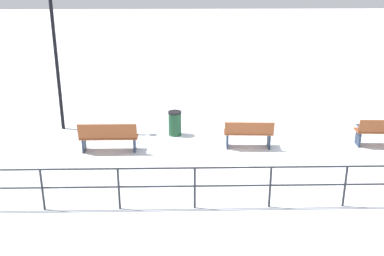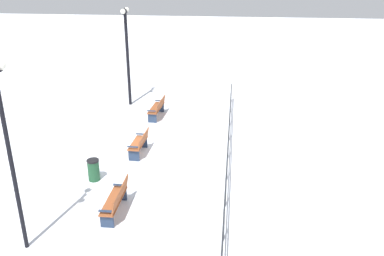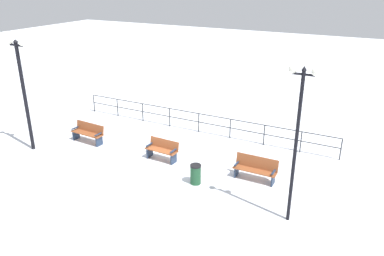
% 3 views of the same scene
% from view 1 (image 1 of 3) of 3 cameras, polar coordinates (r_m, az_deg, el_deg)
% --- Properties ---
extents(ground_plane, '(80.00, 80.00, 0.00)m').
position_cam_1_polar(ground_plane, '(13.81, 6.93, -2.47)').
color(ground_plane, white).
rests_on(ground_plane, ground).
extents(bench_second, '(0.58, 1.45, 0.88)m').
position_cam_1_polar(bench_second, '(13.64, 6.99, -0.66)').
color(bench_second, brown).
rests_on(bench_second, ground).
extents(bench_third, '(0.51, 1.67, 0.92)m').
position_cam_1_polar(bench_third, '(13.48, -10.28, -1.04)').
color(bench_third, brown).
rests_on(bench_third, ground).
extents(lamppost_middle, '(0.23, 0.87, 5.04)m').
position_cam_1_polar(lamppost_middle, '(15.07, -16.77, 11.81)').
color(lamppost_middle, black).
rests_on(lamppost_middle, ground).
extents(waterfront_railing, '(0.05, 13.52, 1.01)m').
position_cam_1_polar(waterfront_railing, '(10.44, 9.67, -6.35)').
color(waterfront_railing, '#26282D').
rests_on(waterfront_railing, ground).
extents(trash_bin, '(0.42, 0.42, 0.78)m').
position_cam_1_polar(trash_bin, '(14.60, -2.13, 0.60)').
color(trash_bin, '#1E4C2D').
rests_on(trash_bin, ground).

